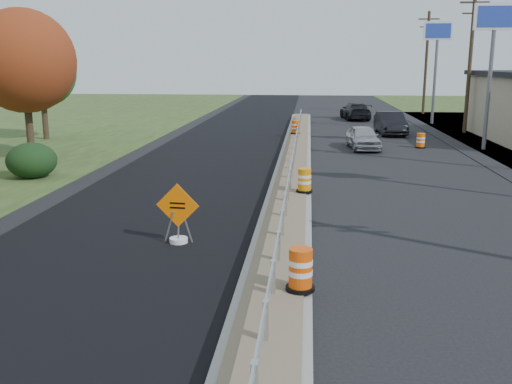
# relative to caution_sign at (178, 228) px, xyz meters

# --- Properties ---
(ground) EXTENTS (140.00, 140.00, 0.00)m
(ground) POSITION_rel_caution_sign_xyz_m (2.81, 2.24, -0.42)
(ground) COLOR black
(ground) RESTS_ON ground
(milled_overlay) EXTENTS (7.20, 120.00, 0.01)m
(milled_overlay) POSITION_rel_caution_sign_xyz_m (-1.59, 12.24, -0.42)
(milled_overlay) COLOR black
(milled_overlay) RESTS_ON ground
(median) EXTENTS (1.60, 55.00, 0.23)m
(median) POSITION_rel_caution_sign_xyz_m (2.81, 10.24, -0.31)
(median) COLOR gray
(median) RESTS_ON ground
(guardrail) EXTENTS (0.10, 46.15, 0.72)m
(guardrail) POSITION_rel_caution_sign_xyz_m (2.81, 11.24, 0.31)
(guardrail) COLOR silver
(guardrail) RESTS_ON median
(pylon_sign_mid) EXTENTS (2.20, 0.30, 7.90)m
(pylon_sign_mid) POSITION_rel_caution_sign_xyz_m (13.31, 18.24, 6.05)
(pylon_sign_mid) COLOR slate
(pylon_sign_mid) RESTS_ON ground
(pylon_sign_north) EXTENTS (2.20, 0.30, 7.90)m
(pylon_sign_north) POSITION_rel_caution_sign_xyz_m (13.31, 32.24, 6.05)
(pylon_sign_north) COLOR slate
(pylon_sign_north) RESTS_ON ground
(utility_pole_nmid) EXTENTS (1.90, 0.26, 9.40)m
(utility_pole_nmid) POSITION_rel_caution_sign_xyz_m (14.31, 26.24, 4.51)
(utility_pole_nmid) COLOR #473523
(utility_pole_nmid) RESTS_ON ground
(utility_pole_north) EXTENTS (1.90, 0.26, 9.40)m
(utility_pole_north) POSITION_rel_caution_sign_xyz_m (14.31, 41.24, 4.51)
(utility_pole_north) COLOR #473523
(utility_pole_north) RESTS_ON ground
(hedge_north) EXTENTS (2.09, 2.09, 1.52)m
(hedge_north) POSITION_rel_caution_sign_xyz_m (-8.19, 8.24, 0.34)
(hedge_north) COLOR black
(hedge_north) RESTS_ON ground
(tree_near_red) EXTENTS (4.95, 4.95, 7.35)m
(tree_near_red) POSITION_rel_caution_sign_xyz_m (-10.19, 12.24, 4.44)
(tree_near_red) COLOR #473523
(tree_near_red) RESTS_ON ground
(tree_near_back) EXTENTS (4.29, 4.29, 6.37)m
(tree_near_back) POSITION_rel_caution_sign_xyz_m (-13.19, 20.24, 3.79)
(tree_near_back) COLOR #473523
(tree_near_back) RESTS_ON ground
(caution_sign) EXTENTS (1.20, 0.50, 1.66)m
(caution_sign) POSITION_rel_caution_sign_xyz_m (0.00, 0.00, 0.00)
(caution_sign) COLOR white
(caution_sign) RESTS_ON ground
(barrel_median_near) EXTENTS (0.61, 0.61, 0.89)m
(barrel_median_near) POSITION_rel_caution_sign_xyz_m (3.36, -3.55, 0.23)
(barrel_median_near) COLOR black
(barrel_median_near) RESTS_ON median
(barrel_median_mid) EXTENTS (0.59, 0.59, 0.86)m
(barrel_median_mid) POSITION_rel_caution_sign_xyz_m (3.36, 5.57, 0.22)
(barrel_median_mid) COLOR black
(barrel_median_mid) RESTS_ON median
(barrel_median_far) EXTENTS (0.60, 0.60, 0.88)m
(barrel_median_far) POSITION_rel_caution_sign_xyz_m (2.61, 22.81, 0.23)
(barrel_median_far) COLOR black
(barrel_median_far) RESTS_ON median
(barrel_shoulder_mid) EXTENTS (0.58, 0.58, 0.85)m
(barrel_shoulder_mid) POSITION_rel_caution_sign_xyz_m (9.91, 18.67, -0.01)
(barrel_shoulder_mid) COLOR black
(barrel_shoulder_mid) RESTS_ON ground
(car_silver) EXTENTS (1.95, 4.03, 1.33)m
(car_silver) POSITION_rel_caution_sign_xyz_m (6.57, 17.96, 0.24)
(car_silver) COLOR #B2B3B7
(car_silver) RESTS_ON ground
(car_dark_mid) EXTENTS (1.84, 4.68, 1.52)m
(car_dark_mid) POSITION_rel_caution_sign_xyz_m (9.04, 24.97, 0.34)
(car_dark_mid) COLOR black
(car_dark_mid) RESTS_ON ground
(car_dark_far) EXTENTS (2.58, 5.20, 1.45)m
(car_dark_far) POSITION_rel_caution_sign_xyz_m (7.47, 35.28, 0.31)
(car_dark_far) COLOR black
(car_dark_far) RESTS_ON ground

